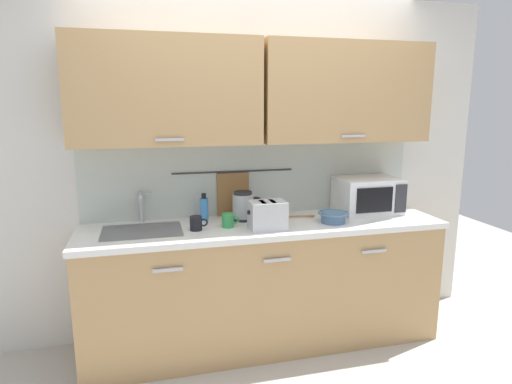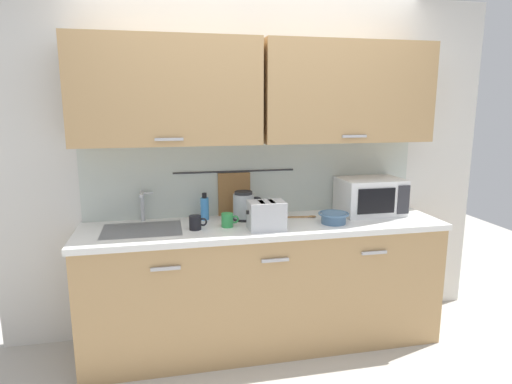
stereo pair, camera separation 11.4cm
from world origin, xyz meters
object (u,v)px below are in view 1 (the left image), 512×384
at_px(electric_kettle, 244,206).
at_px(mug_near_sink, 196,223).
at_px(wooden_spoon, 301,216).
at_px(toaster, 267,215).
at_px(dish_soap_bottle, 204,208).
at_px(mixing_bowl, 333,216).
at_px(microwave, 368,195).
at_px(mug_by_kettle, 228,220).

relative_size(electric_kettle, mug_near_sink, 1.89).
bearing_deg(mug_near_sink, wooden_spoon, 10.66).
bearing_deg(toaster, electric_kettle, 109.72).
xyz_separation_m(electric_kettle, mug_near_sink, (-0.36, -0.18, -0.05)).
distance_m(electric_kettle, dish_soap_bottle, 0.28).
distance_m(dish_soap_bottle, mixing_bowl, 0.92).
bearing_deg(dish_soap_bottle, electric_kettle, -12.41).
relative_size(toaster, wooden_spoon, 0.93).
xyz_separation_m(electric_kettle, mixing_bowl, (0.59, -0.23, -0.06)).
xyz_separation_m(mixing_bowl, toaster, (-0.49, -0.05, 0.05)).
xyz_separation_m(mug_near_sink, wooden_spoon, (0.79, 0.15, -0.04)).
height_order(mug_near_sink, toaster, toaster).
bearing_deg(microwave, toaster, -163.60).
distance_m(mug_by_kettle, wooden_spoon, 0.59).
height_order(microwave, toaster, microwave).
xyz_separation_m(microwave, mug_near_sink, (-1.33, -0.16, -0.09)).
relative_size(mixing_bowl, wooden_spoon, 0.77).
height_order(toaster, wooden_spoon, toaster).
relative_size(dish_soap_bottle, mug_by_kettle, 1.63).
height_order(mug_near_sink, mixing_bowl, mug_near_sink).
xyz_separation_m(dish_soap_bottle, mug_near_sink, (-0.08, -0.24, -0.04)).
relative_size(dish_soap_bottle, toaster, 0.77).
distance_m(mug_near_sink, mug_by_kettle, 0.22).
bearing_deg(microwave, wooden_spoon, -178.61).
bearing_deg(electric_kettle, wooden_spoon, -4.50).
bearing_deg(wooden_spoon, microwave, 1.39).
bearing_deg(toaster, mug_near_sink, 168.50).
relative_size(microwave, toaster, 1.80).
bearing_deg(mug_by_kettle, dish_soap_bottle, 120.75).
relative_size(mug_near_sink, wooden_spoon, 0.43).
bearing_deg(mixing_bowl, electric_kettle, 158.72).
xyz_separation_m(microwave, mug_by_kettle, (-1.11, -0.14, -0.09)).
bearing_deg(microwave, dish_soap_bottle, 176.25).
xyz_separation_m(dish_soap_bottle, toaster, (0.38, -0.34, 0.01)).
height_order(electric_kettle, dish_soap_bottle, electric_kettle).
bearing_deg(dish_soap_bottle, wooden_spoon, -7.65).
height_order(mug_near_sink, mug_by_kettle, same).
xyz_separation_m(dish_soap_bottle, wooden_spoon, (0.71, -0.09, -0.08)).
height_order(microwave, mug_near_sink, microwave).
relative_size(mug_near_sink, mixing_bowl, 0.56).
xyz_separation_m(electric_kettle, wooden_spoon, (0.43, -0.03, -0.10)).
bearing_deg(mug_by_kettle, electric_kettle, 48.44).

